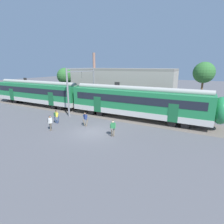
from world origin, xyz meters
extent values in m
plane|color=#515156|center=(0.00, 0.00, 0.00)|extent=(160.00, 160.00, 0.00)
cube|color=#605951|center=(-8.66, 6.73, 0.01)|extent=(80.00, 4.40, 0.01)
cube|color=#B7B7B2|center=(2.34, 6.73, 1.05)|extent=(18.00, 3.06, 0.70)
cube|color=#1E7542|center=(2.34, 6.73, 2.60)|extent=(18.00, 3.00, 2.40)
cube|color=black|center=(2.34, 5.22, 2.80)|extent=(16.56, 0.03, 0.90)
cube|color=#165731|center=(7.29, 5.21, 1.75)|extent=(1.10, 0.04, 2.10)
cube|color=#165731|center=(-2.61, 5.21, 1.75)|extent=(1.10, 0.04, 2.10)
cylinder|color=#9C9C97|center=(2.34, 6.73, 3.98)|extent=(17.64, 0.70, 0.70)
cube|color=black|center=(-0.36, 6.73, 4.53)|extent=(0.70, 0.12, 0.40)
cylinder|color=black|center=(8.62, 6.73, 0.45)|extent=(0.90, 2.40, 0.90)
cylinder|color=black|center=(7.22, 6.73, 0.45)|extent=(0.90, 2.40, 0.90)
cylinder|color=black|center=(-2.54, 6.73, 0.45)|extent=(0.90, 2.40, 0.90)
cylinder|color=black|center=(-3.94, 6.73, 0.45)|extent=(0.90, 2.40, 0.90)
ellipsoid|color=#1E7542|center=(11.89, 6.73, 2.25)|extent=(1.80, 2.85, 2.95)
cube|color=#B7B7B2|center=(-16.26, 6.73, 1.05)|extent=(18.00, 3.06, 0.70)
cube|color=#1E7542|center=(-16.26, 6.73, 2.60)|extent=(18.00, 3.00, 2.40)
cube|color=black|center=(-16.26, 5.22, 2.80)|extent=(16.56, 0.03, 0.90)
cube|color=#165731|center=(-11.31, 5.21, 1.75)|extent=(1.10, 0.04, 2.10)
cube|color=#165731|center=(-21.21, 5.21, 1.75)|extent=(1.10, 0.04, 2.10)
cylinder|color=#9C9C97|center=(-16.26, 6.73, 3.98)|extent=(17.64, 0.70, 0.70)
cube|color=black|center=(-18.96, 6.73, 4.53)|extent=(0.70, 0.12, 0.40)
cylinder|color=black|center=(-9.98, 6.73, 0.45)|extent=(0.90, 2.40, 0.90)
cylinder|color=black|center=(-11.38, 6.73, 0.45)|extent=(0.90, 2.40, 0.90)
cylinder|color=black|center=(-21.14, 6.73, 0.45)|extent=(0.90, 2.40, 0.90)
cylinder|color=black|center=(-22.54, 6.73, 0.45)|extent=(0.90, 2.40, 0.90)
cylinder|color=navy|center=(-5.33, 0.54, 0.43)|extent=(0.29, 0.38, 0.87)
cylinder|color=navy|center=(-5.62, 0.37, 0.43)|extent=(0.29, 0.38, 0.87)
cube|color=gold|center=(-5.47, 0.46, 1.14)|extent=(0.43, 0.37, 0.56)
cylinder|color=gold|center=(-5.71, 0.48, 1.09)|extent=(0.19, 0.26, 0.52)
cylinder|color=gold|center=(-5.24, 0.44, 1.09)|extent=(0.19, 0.26, 0.52)
sphere|color=#9E7051|center=(-5.47, 0.47, 1.53)|extent=(0.22, 0.22, 0.22)
sphere|color=black|center=(-5.47, 0.46, 1.56)|extent=(0.20, 0.20, 0.20)
cube|color=#235633|center=(-5.55, 0.29, 1.16)|extent=(0.32, 0.26, 0.40)
cylinder|color=#6B6051|center=(-4.14, -1.78, 0.43)|extent=(0.37, 0.19, 0.87)
cylinder|color=#6B6051|center=(-4.40, -1.57, 0.43)|extent=(0.37, 0.19, 0.87)
cube|color=silver|center=(-4.27, -1.67, 1.14)|extent=(0.28, 0.38, 0.56)
cylinder|color=silver|center=(-4.33, -1.45, 1.09)|extent=(0.25, 0.11, 0.52)
cylinder|color=silver|center=(-4.22, -1.90, 1.09)|extent=(0.25, 0.11, 0.52)
sphere|color=#9E7051|center=(-4.25, -1.67, 1.53)|extent=(0.22, 0.22, 0.22)
sphere|color=black|center=(-4.27, -1.67, 1.56)|extent=(0.20, 0.20, 0.20)
cube|color=black|center=(-4.45, -1.65, 1.16)|extent=(0.19, 0.29, 0.40)
cylinder|color=#6B6051|center=(-1.88, 1.14, 0.43)|extent=(0.29, 0.38, 0.87)
cylinder|color=#6B6051|center=(-1.59, 1.30, 0.43)|extent=(0.29, 0.38, 0.87)
cube|color=navy|center=(-1.74, 1.22, 1.14)|extent=(0.43, 0.38, 0.56)
cylinder|color=navy|center=(-1.50, 1.19, 1.09)|extent=(0.19, 0.26, 0.52)
cylinder|color=navy|center=(-1.97, 1.25, 1.09)|extent=(0.19, 0.26, 0.52)
sphere|color=#9E7051|center=(-1.74, 1.20, 1.53)|extent=(0.22, 0.22, 0.22)
sphere|color=black|center=(-1.74, 1.22, 1.56)|extent=(0.20, 0.20, 0.20)
cylinder|color=#6B6051|center=(2.43, -0.14, 0.43)|extent=(0.27, 0.38, 0.87)
cylinder|color=#6B6051|center=(2.49, 0.19, 0.43)|extent=(0.27, 0.38, 0.87)
cube|color=#2D7F47|center=(2.46, 0.02, 1.14)|extent=(0.42, 0.36, 0.56)
cylinder|color=#2D7F47|center=(2.64, 0.18, 1.09)|extent=(0.17, 0.26, 0.52)
cylinder|color=#2D7F47|center=(2.29, -0.13, 1.09)|extent=(0.17, 0.26, 0.52)
sphere|color=beige|center=(2.47, 0.01, 1.53)|extent=(0.22, 0.22, 0.22)
sphere|color=black|center=(2.46, 0.02, 1.56)|extent=(0.20, 0.20, 0.20)
cube|color=maroon|center=(2.40, 0.19, 1.16)|extent=(0.32, 0.25, 0.40)
cylinder|color=gray|center=(-6.19, 3.53, 3.25)|extent=(0.24, 0.24, 6.50)
cylinder|color=gray|center=(-6.19, 9.93, 3.25)|extent=(0.24, 0.24, 6.50)
cube|color=gray|center=(-6.19, 6.73, 6.45)|extent=(0.20, 6.40, 0.16)
cube|color=gray|center=(-6.19, 6.73, 6.05)|extent=(0.20, 6.40, 0.16)
cylinder|color=black|center=(-6.19, 6.73, 5.45)|extent=(0.03, 0.03, 1.00)
cube|color=gray|center=(-3.32, 14.36, 3.00)|extent=(18.75, 5.00, 6.00)
cube|color=gray|center=(-3.32, 14.36, 6.20)|extent=(18.75, 5.00, 0.40)
cylinder|color=#8C6656|center=(-8.95, 14.36, 7.60)|extent=(0.50, 0.50, 3.20)
cylinder|color=brown|center=(9.74, 18.15, 2.30)|extent=(0.32, 0.32, 4.60)
sphere|color=#2D662D|center=(9.74, 18.15, 5.78)|extent=(3.38, 3.38, 3.38)
cylinder|color=brown|center=(-16.74, 14.79, 1.76)|extent=(0.32, 0.32, 3.52)
sphere|color=#2D662D|center=(-16.74, 14.79, 4.72)|extent=(3.42, 3.42, 3.42)
camera|label=1|loc=(9.93, -14.45, 6.83)|focal=28.00mm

